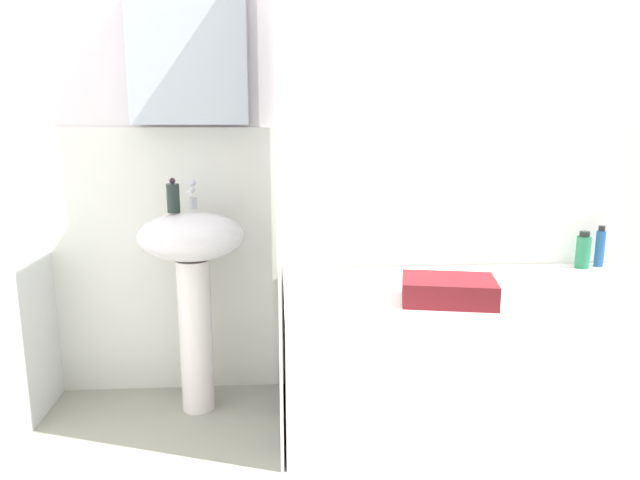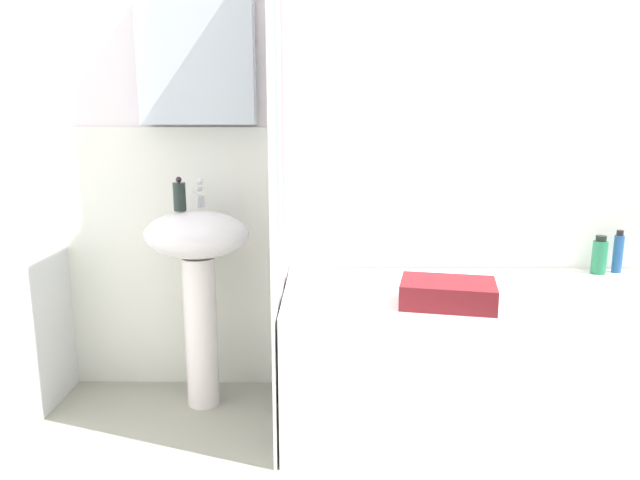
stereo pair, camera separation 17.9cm
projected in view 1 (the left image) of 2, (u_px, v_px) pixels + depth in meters
name	position (u px, v px, depth m)	size (l,w,h in m)	color
wall_back_tiled	(385.00, 141.00, 2.59)	(3.60, 0.18, 2.40)	silver
sink	(193.00, 267.00, 2.41)	(0.44, 0.34, 0.86)	white
faucet	(192.00, 195.00, 2.43)	(0.03, 0.12, 0.12)	silver
soap_dispenser	(173.00, 198.00, 2.35)	(0.05, 0.05, 0.14)	#222E2A
bathtub	(472.00, 353.00, 2.41)	(1.55, 0.69, 0.57)	white
shower_curtain	(278.00, 182.00, 2.21)	(0.01, 0.69, 2.00)	white
conditioner_bottle	(600.00, 247.00, 2.66)	(0.04, 0.04, 0.19)	#25599A
shampoo_bottle	(583.00, 251.00, 2.64)	(0.06, 0.06, 0.17)	#277F51
towel_folded	(449.00, 290.00, 2.15)	(0.34, 0.23, 0.09)	maroon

